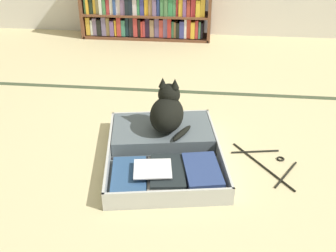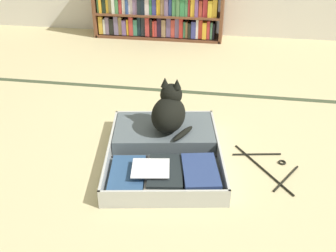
{
  "view_description": "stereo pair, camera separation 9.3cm",
  "coord_description": "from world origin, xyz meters",
  "px_view_note": "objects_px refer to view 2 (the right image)",
  "views": [
    {
      "loc": [
        0.07,
        -1.63,
        1.18
      ],
      "look_at": [
        -0.11,
        0.06,
        0.21
      ],
      "focal_mm": 41.73,
      "sensor_mm": 36.0,
      "label": 1
    },
    {
      "loc": [
        0.16,
        -1.62,
        1.18
      ],
      "look_at": [
        -0.11,
        0.06,
        0.21
      ],
      "focal_mm": 41.73,
      "sensor_mm": 36.0,
      "label": 2
    }
  ],
  "objects_px": {
    "bookshelf": "(158,4)",
    "open_suitcase": "(165,149)",
    "black_cat": "(169,112)",
    "clothes_hanger": "(269,166)"
  },
  "relations": [
    {
      "from": "bookshelf",
      "to": "black_cat",
      "type": "height_order",
      "value": "bookshelf"
    },
    {
      "from": "clothes_hanger",
      "to": "bookshelf",
      "type": "bearing_deg",
      "value": 114.46
    },
    {
      "from": "bookshelf",
      "to": "black_cat",
      "type": "bearing_deg",
      "value": -77.74
    },
    {
      "from": "bookshelf",
      "to": "open_suitcase",
      "type": "xyz_separation_m",
      "value": [
        0.43,
        -2.12,
        -0.29
      ]
    },
    {
      "from": "open_suitcase",
      "to": "clothes_hanger",
      "type": "bearing_deg",
      "value": -2.69
    },
    {
      "from": "bookshelf",
      "to": "open_suitcase",
      "type": "height_order",
      "value": "bookshelf"
    },
    {
      "from": "black_cat",
      "to": "clothes_hanger",
      "type": "xyz_separation_m",
      "value": [
        0.54,
        -0.15,
        -0.2
      ]
    },
    {
      "from": "bookshelf",
      "to": "clothes_hanger",
      "type": "bearing_deg",
      "value": -65.54
    },
    {
      "from": "bookshelf",
      "to": "open_suitcase",
      "type": "distance_m",
      "value": 2.19
    },
    {
      "from": "bookshelf",
      "to": "clothes_hanger",
      "type": "xyz_separation_m",
      "value": [
        0.98,
        -2.15,
        -0.33
      ]
    }
  ]
}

